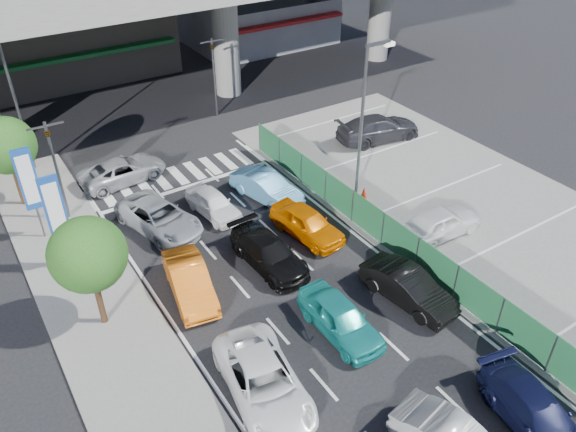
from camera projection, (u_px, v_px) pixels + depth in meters
ground at (312, 315)px, 22.17m from camera, size 120.00×120.00×0.00m
parking_lot at (467, 207)px, 28.47m from camera, size 12.00×28.00×0.06m
sidewalk_left at (105, 322)px, 21.77m from camera, size 4.00×30.00×0.12m
fence_run at (398, 240)px, 24.73m from camera, size 0.16×22.00×1.80m
traffic_light_left at (51, 147)px, 25.47m from camera, size 1.60×1.24×5.20m
traffic_light_right at (213, 58)px, 35.56m from camera, size 1.60×1.24×5.20m
street_lamp_right at (365, 110)px, 26.84m from camera, size 1.65×0.22×8.00m
street_lamp_left at (16, 89)px, 29.09m from camera, size 1.65×0.22×8.00m
signboard_near at (55, 211)px, 22.74m from camera, size 0.80×0.14×4.70m
signboard_far at (29, 182)px, 24.64m from camera, size 0.80×0.14×4.70m
tree_near at (88, 255)px, 19.89m from camera, size 2.80×2.80×4.80m
tree_far at (6, 146)px, 26.79m from camera, size 2.80×2.80×4.80m
minivan_navy_back at (537, 414)px, 17.65m from camera, size 2.67×4.69×1.28m
sedan_white_mid_left at (264, 381)px, 18.65m from camera, size 3.01×5.22×1.37m
taxi_teal_mid at (340, 318)px, 21.07m from camera, size 1.63×4.05×1.38m
hatch_black_mid_right at (408, 287)px, 22.49m from camera, size 2.01×4.35×1.38m
taxi_orange_left at (190, 281)px, 22.80m from camera, size 2.19×4.38×1.38m
sedan_black_mid at (269, 253)px, 24.42m from camera, size 2.06×4.56×1.30m
taxi_orange_right at (307, 223)px, 26.18m from camera, size 2.20×4.24×1.38m
wagon_silver_front_left at (159, 217)px, 26.61m from camera, size 3.34×5.22×1.34m
sedan_white_front_mid at (213, 203)px, 27.71m from camera, size 1.84×3.73×1.22m
kei_truck_front_right at (266, 187)px, 28.82m from camera, size 2.43×4.42×1.38m
crossing_wagon_silver at (123, 170)px, 30.33m from camera, size 4.86×2.63×1.29m
parked_sedan_white at (440, 222)px, 26.07m from camera, size 4.26×1.80×1.44m
parked_sedan_dgrey at (378, 128)px, 34.25m from camera, size 5.55×2.92×1.53m
traffic_cone at (364, 193)px, 28.85m from camera, size 0.40×0.40×0.74m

